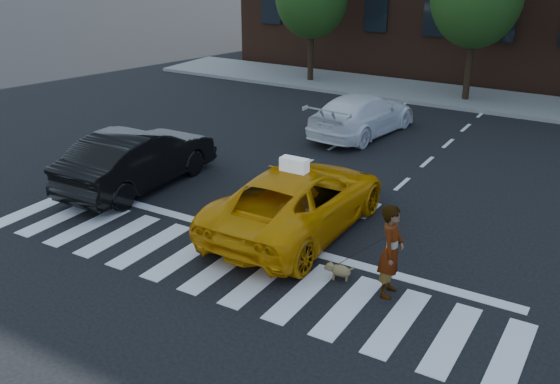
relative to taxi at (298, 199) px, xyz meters
name	(u,v)px	position (x,y,z in m)	size (l,w,h in m)	color
ground	(221,267)	(-0.48, -2.50, -0.78)	(120.00, 120.00, 0.00)	black
crosswalk	(221,267)	(-0.48, -2.50, -0.77)	(13.00, 2.40, 0.01)	silver
stop_line	(261,238)	(-0.48, -0.90, -0.77)	(12.00, 0.30, 0.01)	silver
sidewalk_far	(457,97)	(-0.48, 15.00, -0.70)	(30.00, 4.00, 0.15)	slate
taxi	(298,199)	(0.00, 0.00, 0.00)	(2.59, 5.61, 1.56)	orange
black_sedan	(138,158)	(-5.20, 0.15, 0.05)	(1.76, 5.04, 1.66)	black
white_suv	(362,114)	(-1.88, 7.99, -0.05)	(2.04, 5.01, 1.45)	white
woman	(391,251)	(2.99, -1.65, 0.17)	(0.69, 0.46, 1.90)	#999999
dog	(338,270)	(1.88, -1.65, -0.57)	(0.61, 0.38, 0.36)	brown
taxi_sign	(294,165)	(0.00, -0.20, 0.94)	(0.65, 0.28, 0.32)	white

